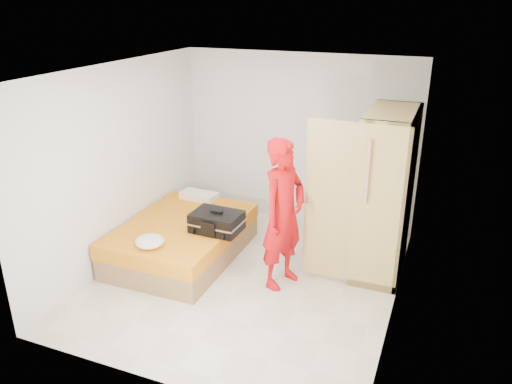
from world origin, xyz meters
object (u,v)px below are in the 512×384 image
at_px(wardrobe, 381,198).
at_px(suitcase, 217,222).
at_px(round_cushion, 150,241).
at_px(bed, 183,239).
at_px(person, 283,214).

relative_size(wardrobe, suitcase, 3.20).
relative_size(wardrobe, round_cushion, 5.94).
distance_m(wardrobe, round_cushion, 2.91).
bearing_deg(bed, round_cushion, -91.25).
bearing_deg(suitcase, bed, 178.09).
xyz_separation_m(suitcase, round_cushion, (-0.56, -0.70, -0.06)).
bearing_deg(bed, wardrobe, 14.58).
bearing_deg(bed, suitcase, -3.40).
height_order(bed, round_cushion, round_cushion).
height_order(suitcase, round_cushion, suitcase).
height_order(bed, wardrobe, wardrobe).
bearing_deg(wardrobe, round_cushion, -151.18).
xyz_separation_m(bed, person, (1.49, -0.13, 0.68)).
bearing_deg(round_cushion, bed, 88.75).
distance_m(bed, round_cushion, 0.80).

